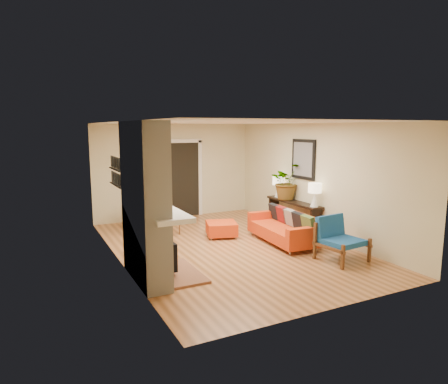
# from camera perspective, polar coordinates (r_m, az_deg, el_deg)

# --- Properties ---
(room_shell) EXTENTS (6.50, 6.50, 6.50)m
(room_shell) POSITION_cam_1_polar(r_m,az_deg,el_deg) (10.85, -2.93, 2.54)
(room_shell) COLOR #BE7C49
(room_shell) RESTS_ON ground
(fireplace) EXTENTS (1.09, 1.68, 2.60)m
(fireplace) POSITION_cam_1_polar(r_m,az_deg,el_deg) (6.59, -10.93, -1.96)
(fireplace) COLOR white
(fireplace) RESTS_ON ground
(sofa) EXTENTS (0.93, 1.91, 0.73)m
(sofa) POSITION_cam_1_polar(r_m,az_deg,el_deg) (8.89, 8.75, -5.07)
(sofa) COLOR silver
(sofa) RESTS_ON ground
(ottoman) EXTENTS (0.83, 0.83, 0.34)m
(ottoman) POSITION_cam_1_polar(r_m,az_deg,el_deg) (9.26, -0.36, -5.20)
(ottoman) COLOR silver
(ottoman) RESTS_ON ground
(blue_chair) EXTENTS (0.87, 0.85, 0.83)m
(blue_chair) POSITION_cam_1_polar(r_m,az_deg,el_deg) (7.95, 15.94, -6.10)
(blue_chair) COLOR brown
(blue_chair) RESTS_ON ground
(dining_table) EXTENTS (1.07, 1.62, 0.86)m
(dining_table) POSITION_cam_1_polar(r_m,az_deg,el_deg) (9.83, -10.37, -2.31)
(dining_table) COLOR brown
(dining_table) RESTS_ON ground
(console_table) EXTENTS (0.34, 1.85, 0.72)m
(console_table) POSITION_cam_1_polar(r_m,az_deg,el_deg) (9.89, 9.89, -2.14)
(console_table) COLOR black
(console_table) RESTS_ON ground
(lamp_near) EXTENTS (0.30, 0.30, 0.54)m
(lamp_near) POSITION_cam_1_polar(r_m,az_deg,el_deg) (9.21, 12.83, 0.00)
(lamp_near) COLOR white
(lamp_near) RESTS_ON console_table
(lamp_far) EXTENTS (0.30, 0.30, 0.54)m
(lamp_far) POSITION_cam_1_polar(r_m,az_deg,el_deg) (10.34, 7.77, 1.14)
(lamp_far) COLOR white
(lamp_far) RESTS_ON console_table
(houseplant) EXTENTS (0.91, 0.82, 0.91)m
(houseplant) POSITION_cam_1_polar(r_m,az_deg,el_deg) (10.02, 8.92, 1.53)
(houseplant) COLOR #1E5919
(houseplant) RESTS_ON console_table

